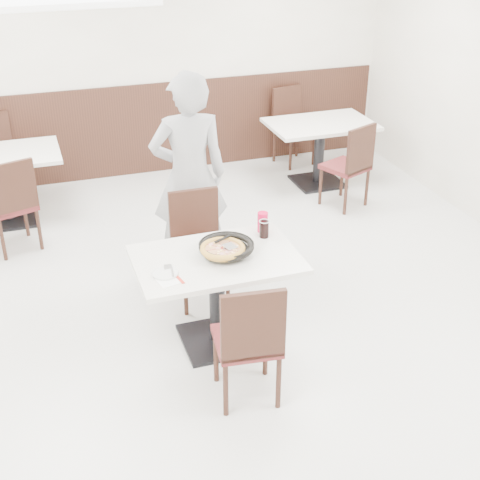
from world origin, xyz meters
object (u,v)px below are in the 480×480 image
object	(u,v)px
pizza	(223,251)
bg_table_left	(5,188)
pizza_pan	(226,249)
bg_chair_left_far	(4,159)
cola_glass	(264,229)
red_cup	(263,222)
main_table	(217,300)
diner_person	(189,177)
bg_chair_right_near	(345,165)
bg_chair_left_near	(10,203)
bg_table_right	(319,153)
side_plate	(165,274)
bg_chair_right_far	(295,127)
chair_near	(247,338)
chair_far	(200,251)

from	to	relation	value
pizza	bg_table_left	xyz separation A→B (m)	(-1.51, 2.78, -0.44)
pizza_pan	bg_chair_left_far	distance (m)	3.68
cola_glass	red_cup	distance (m)	0.10
cola_glass	main_table	bearing A→B (deg)	-156.89
diner_person	bg_chair_right_near	distance (m)	2.18
pizza	bg_chair_left_far	distance (m)	3.70
pizza_pan	red_cup	world-z (taller)	red_cup
bg_table_left	bg_chair_right_near	size ratio (longest dim) A/B	1.26
bg_chair_left_near	bg_table_right	world-z (taller)	bg_chair_left_near
main_table	red_cup	distance (m)	0.71
diner_person	bg_chair_right_near	world-z (taller)	diner_person
side_plate	bg_chair_right_near	bearing A→B (deg)	40.42
cola_glass	bg_chair_left_near	bearing A→B (deg)	134.26
pizza_pan	bg_chair_right_far	xyz separation A→B (m)	(1.96, 3.32, -0.32)
chair_near	red_cup	bearing A→B (deg)	70.58
diner_person	bg_table_left	xyz separation A→B (m)	(-1.58, 1.61, -0.55)
bg_table_left	diner_person	bearing A→B (deg)	-45.70
bg_table_left	bg_table_right	distance (m)	3.53
red_cup	bg_chair_left_near	world-z (taller)	bg_chair_left_near
chair_near	pizza_pan	world-z (taller)	chair_near
pizza	red_cup	distance (m)	0.52
bg_table_right	bg_chair_right_near	size ratio (longest dim) A/B	1.26
chair_near	pizza	world-z (taller)	chair_near
chair_near	cola_glass	size ratio (longest dim) A/B	7.31
side_plate	cola_glass	xyz separation A→B (m)	(0.85, 0.31, 0.06)
pizza_pan	diner_person	size ratio (longest dim) A/B	0.18
diner_person	bg_chair_right_far	world-z (taller)	diner_person
diner_person	chair_far	bearing A→B (deg)	87.69
diner_person	bg_chair_right_far	bearing A→B (deg)	-127.06
chair_near	bg_chair_right_far	world-z (taller)	same
pizza_pan	bg_chair_right_far	bearing A→B (deg)	59.53
pizza	side_plate	size ratio (longest dim) A/B	1.65
pizza_pan	side_plate	size ratio (longest dim) A/B	1.82
main_table	bg_chair_right_far	distance (m)	3.92
chair_far	diner_person	size ratio (longest dim) A/B	0.51
pizza_pan	diner_person	bearing A→B (deg)	88.94
chair_far	bg_chair_left_far	bearing A→B (deg)	-60.54
chair_far	bg_chair_right_far	size ratio (longest dim) A/B	1.00
pizza_pan	side_plate	distance (m)	0.52
cola_glass	bg_chair_left_far	world-z (taller)	bg_chair_left_far
bg_chair_right_near	side_plate	bearing A→B (deg)	-162.65
side_plate	diner_person	bearing A→B (deg)	67.91
pizza_pan	bg_chair_left_far	bearing A→B (deg)	114.77
main_table	bg_chair_left_far	size ratio (longest dim) A/B	1.26
bg_table_right	bg_chair_right_near	world-z (taller)	bg_chair_right_near
main_table	bg_chair_left_near	distance (m)	2.54
diner_person	bg_chair_right_near	size ratio (longest dim) A/B	1.94
chair_near	bg_chair_left_near	size ratio (longest dim) A/B	1.00
side_plate	bg_chair_left_near	world-z (taller)	bg_chair_left_near
diner_person	bg_chair_right_near	bearing A→B (deg)	-152.52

